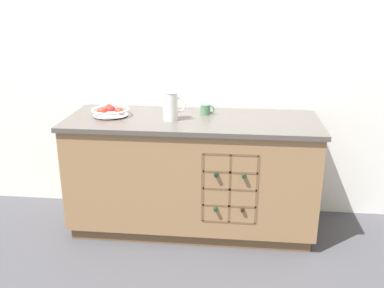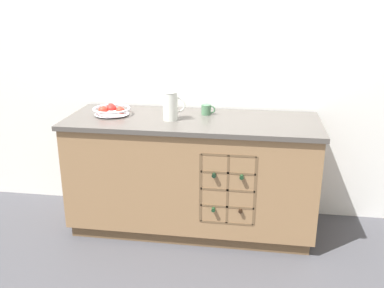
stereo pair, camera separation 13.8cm
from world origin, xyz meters
TOP-DOWN VIEW (x-y plane):
  - ground_plane at (0.00, 0.00)m, footprint 14.00×14.00m
  - back_wall at (0.00, 0.40)m, footprint 4.40×0.06m
  - kitchen_island at (0.00, -0.00)m, footprint 1.90×0.71m
  - fruit_bowl at (-0.63, 0.02)m, footprint 0.29×0.29m
  - white_pitcher at (-0.15, -0.05)m, footprint 0.17×0.11m
  - ceramic_mug at (0.09, 0.14)m, footprint 0.11×0.07m

SIDE VIEW (x-z plane):
  - ground_plane at x=0.00m, z-range 0.00..0.00m
  - kitchen_island at x=0.00m, z-range 0.01..0.91m
  - fruit_bowl at x=-0.63m, z-range 0.90..0.99m
  - ceramic_mug at x=0.09m, z-range 0.91..0.99m
  - white_pitcher at x=-0.15m, z-range 0.91..1.12m
  - back_wall at x=0.00m, z-range 0.00..2.55m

